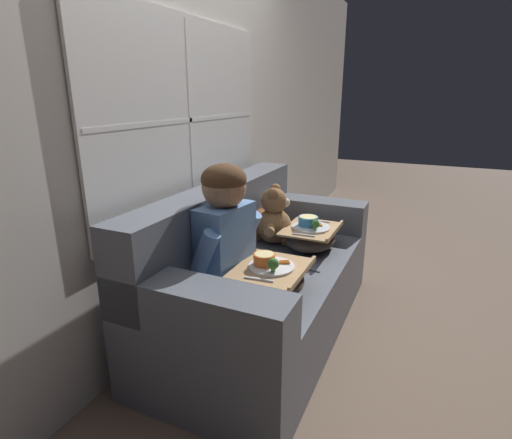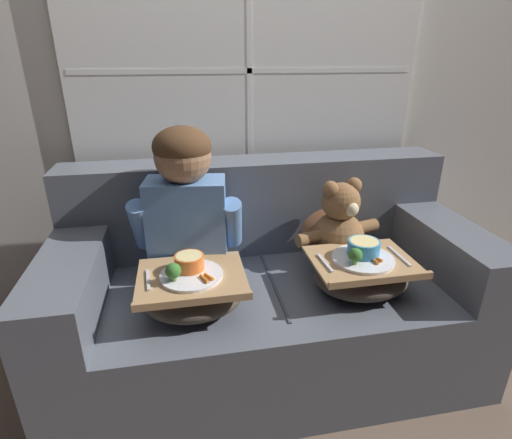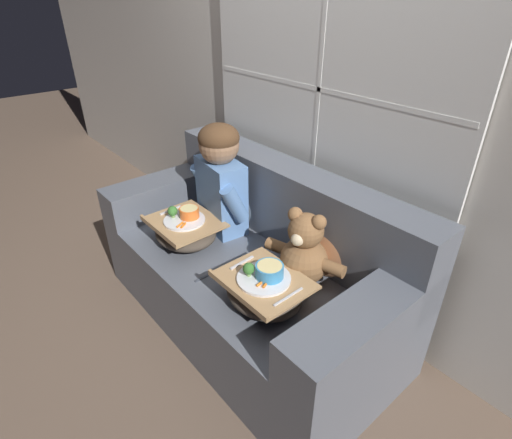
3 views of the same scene
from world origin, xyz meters
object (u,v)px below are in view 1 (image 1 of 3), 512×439
object	(u,v)px
couch	(259,278)
child_figure	(225,220)
teddy_bear	(275,219)
lap_tray_teddy	(311,237)
throw_pillow_behind_teddy	(253,217)
throw_pillow_behind_child	(201,250)
lap_tray_child	(271,278)

from	to	relation	value
couch	child_figure	xyz separation A→B (m)	(-0.34, 0.04, 0.47)
couch	teddy_bear	world-z (taller)	couch
lap_tray_teddy	throw_pillow_behind_teddy	bearing A→B (deg)	90.01
couch	teddy_bear	distance (m)	0.44
throw_pillow_behind_teddy	child_figure	size ratio (longest dim) A/B	0.58
throw_pillow_behind_child	lap_tray_teddy	world-z (taller)	throw_pillow_behind_child
throw_pillow_behind_teddy	lap_tray_teddy	xyz separation A→B (m)	(0.00, -0.41, -0.08)
child_figure	teddy_bear	bearing A→B (deg)	-0.35
throw_pillow_behind_teddy	teddy_bear	world-z (taller)	teddy_bear
teddy_bear	throw_pillow_behind_teddy	bearing A→B (deg)	90.49
child_figure	lap_tray_child	distance (m)	0.38
child_figure	couch	bearing A→B (deg)	-6.60
couch	throw_pillow_behind_teddy	distance (m)	0.48
throw_pillow_behind_child	throw_pillow_behind_teddy	bearing A→B (deg)	0.00
lap_tray_teddy	teddy_bear	bearing A→B (deg)	89.72
teddy_bear	lap_tray_teddy	world-z (taller)	teddy_bear
couch	teddy_bear	bearing A→B (deg)	5.88
throw_pillow_behind_teddy	lap_tray_teddy	world-z (taller)	throw_pillow_behind_teddy
throw_pillow_behind_child	teddy_bear	distance (m)	0.69
throw_pillow_behind_teddy	teddy_bear	size ratio (longest dim) A/B	0.88
couch	child_figure	bearing A→B (deg)	173.40
teddy_bear	lap_tray_teddy	xyz separation A→B (m)	(-0.00, -0.26, -0.09)
throw_pillow_behind_child	couch	bearing A→B (deg)	-29.62
throw_pillow_behind_child	throw_pillow_behind_teddy	size ratio (longest dim) A/B	0.96
lap_tray_teddy	child_figure	bearing A→B (deg)	158.98
couch	lap_tray_teddy	world-z (taller)	couch
throw_pillow_behind_teddy	lap_tray_child	bearing A→B (deg)	-148.62
throw_pillow_behind_teddy	child_figure	bearing A→B (deg)	-167.25
child_figure	lap_tray_teddy	distance (m)	0.77
couch	child_figure	distance (m)	0.58
couch	throw_pillow_behind_child	world-z (taller)	couch
teddy_bear	lap_tray_child	world-z (taller)	teddy_bear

